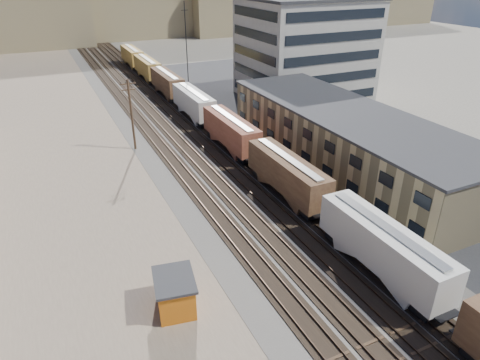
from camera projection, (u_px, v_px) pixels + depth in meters
name	position (u px, v px, depth m)	size (l,w,h in m)	color
ground	(392.00, 335.00, 30.46)	(300.00, 300.00, 0.00)	#6B6356
ballast_bed	(175.00, 123.00, 70.72)	(18.00, 200.00, 0.06)	#4C4742
dirt_yard	(50.00, 169.00, 54.99)	(24.00, 180.00, 0.03)	#776452
asphalt_lot	(339.00, 132.00, 67.09)	(26.00, 120.00, 0.04)	#232326
rail_tracks	(172.00, 123.00, 70.47)	(11.40, 200.00, 0.24)	black
freight_train	(210.00, 115.00, 65.88)	(3.00, 119.74, 4.46)	black
warehouse	(346.00, 138.00, 54.70)	(12.40, 40.40, 7.25)	tan
office_tower	(305.00, 48.00, 81.27)	(22.60, 18.60, 18.45)	#9E998E
utility_pole_north	(131.00, 113.00, 58.63)	(2.20, 0.32, 10.00)	#382619
radio_mast	(187.00, 54.00, 76.97)	(1.20, 0.16, 18.00)	black
maintenance_shed	(175.00, 293.00, 32.19)	(3.63, 4.34, 2.84)	#C66312
parked_car_blue	(280.00, 100.00, 80.61)	(2.46, 5.34, 1.48)	navy
parked_car_far	(357.00, 111.00, 74.13)	(1.84, 4.57, 1.56)	silver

